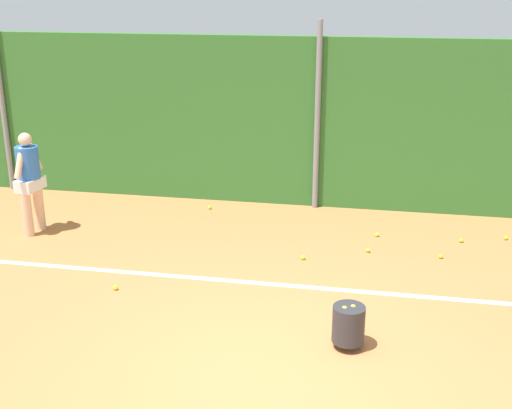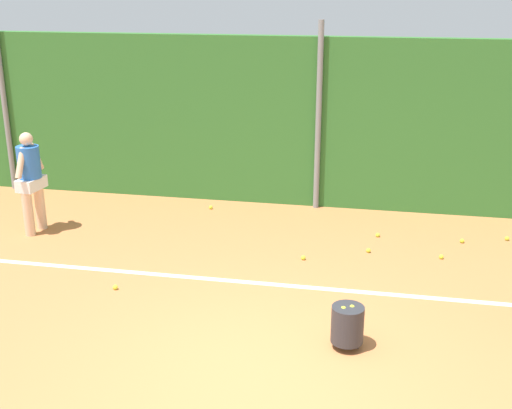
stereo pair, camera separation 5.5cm
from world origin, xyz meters
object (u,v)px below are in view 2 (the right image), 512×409
(tennis_ball_2, at_px, (462,241))
(tennis_ball_4, at_px, (507,238))
(player_midcourt, at_px, (31,177))
(tennis_ball_7, at_px, (115,287))
(ball_hopper, at_px, (347,324))
(tennis_ball_10, at_px, (441,257))
(tennis_ball_8, at_px, (303,258))
(tennis_ball_3, at_px, (368,250))
(tennis_ball_9, at_px, (378,235))
(tennis_ball_11, at_px, (211,207))

(tennis_ball_2, bearing_deg, tennis_ball_4, 18.88)
(player_midcourt, height_order, tennis_ball_7, player_midcourt)
(ball_hopper, height_order, tennis_ball_10, ball_hopper)
(ball_hopper, distance_m, tennis_ball_8, 2.44)
(tennis_ball_4, height_order, tennis_ball_7, same)
(tennis_ball_4, relative_size, tennis_ball_8, 1.00)
(tennis_ball_8, bearing_deg, tennis_ball_4, 24.20)
(tennis_ball_4, bearing_deg, tennis_ball_10, -138.39)
(tennis_ball_10, bearing_deg, tennis_ball_4, 41.61)
(tennis_ball_10, bearing_deg, tennis_ball_3, 178.16)
(tennis_ball_7, bearing_deg, player_midcourt, 140.13)
(tennis_ball_4, bearing_deg, tennis_ball_7, -152.29)
(tennis_ball_9, bearing_deg, tennis_ball_4, 6.90)
(tennis_ball_10, distance_m, tennis_ball_11, 4.15)
(tennis_ball_9, height_order, tennis_ball_11, same)
(tennis_ball_7, relative_size, tennis_ball_11, 1.00)
(ball_hopper, relative_size, tennis_ball_7, 7.78)
(player_midcourt, xyz_separation_m, tennis_ball_3, (5.32, 0.16, -0.89))
(tennis_ball_2, relative_size, tennis_ball_10, 1.00)
(ball_hopper, height_order, tennis_ball_2, ball_hopper)
(tennis_ball_4, bearing_deg, player_midcourt, -171.81)
(tennis_ball_9, bearing_deg, tennis_ball_11, 165.13)
(tennis_ball_4, bearing_deg, ball_hopper, -121.73)
(tennis_ball_2, xyz_separation_m, tennis_ball_7, (-4.65, -2.57, 0.00))
(player_midcourt, relative_size, tennis_ball_2, 24.83)
(tennis_ball_7, bearing_deg, tennis_ball_9, 37.42)
(tennis_ball_4, xyz_separation_m, tennis_ball_7, (-5.35, -2.81, 0.00))
(tennis_ball_7, bearing_deg, tennis_ball_10, 23.53)
(player_midcourt, bearing_deg, tennis_ball_10, -83.06)
(tennis_ball_8, bearing_deg, tennis_ball_11, 134.91)
(tennis_ball_3, bearing_deg, tennis_ball_8, -153.63)
(ball_hopper, xyz_separation_m, tennis_ball_4, (2.27, 3.67, -0.26))
(tennis_ball_2, height_order, tennis_ball_9, same)
(tennis_ball_9, xyz_separation_m, tennis_ball_11, (-2.95, 0.78, 0.00))
(tennis_ball_8, bearing_deg, tennis_ball_9, 47.04)
(ball_hopper, bearing_deg, tennis_ball_10, 66.12)
(ball_hopper, distance_m, tennis_ball_11, 4.99)
(player_midcourt, relative_size, tennis_ball_7, 24.83)
(tennis_ball_2, distance_m, tennis_ball_11, 4.31)
(player_midcourt, distance_m, tennis_ball_9, 5.57)
(tennis_ball_4, relative_size, tennis_ball_11, 1.00)
(ball_hopper, bearing_deg, player_midcourt, 153.31)
(tennis_ball_3, bearing_deg, ball_hopper, -93.13)
(ball_hopper, xyz_separation_m, tennis_ball_2, (1.57, 3.43, -0.26))
(tennis_ball_4, distance_m, tennis_ball_9, 2.01)
(tennis_ball_2, xyz_separation_m, tennis_ball_10, (-0.36, -0.70, 0.00))
(tennis_ball_4, height_order, tennis_ball_8, same)
(ball_hopper, xyz_separation_m, tennis_ball_7, (-3.08, 0.86, -0.26))
(tennis_ball_8, bearing_deg, ball_hopper, -71.45)
(tennis_ball_3, xyz_separation_m, tennis_ball_4, (2.12, 0.91, 0.00))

